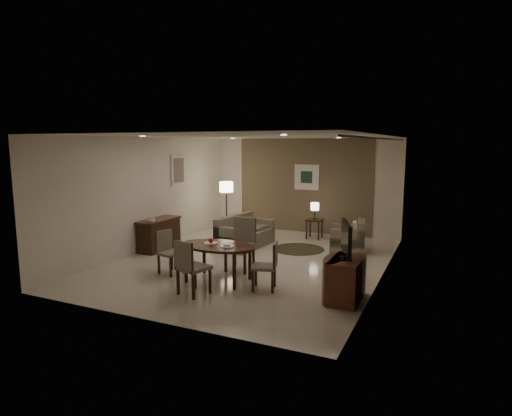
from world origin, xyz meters
The scene contains 31 objects.
room_shell centered at (0.00, 0.40, 1.35)m, with size 5.50×7.00×2.70m.
taupe_accent centered at (0.00, 3.48, 1.35)m, with size 3.96×0.03×2.70m, color brown.
curtain_wall centered at (2.68, 0.00, 1.32)m, with size 0.08×6.70×2.58m, color beige, non-canonical shape.
curtain_rod centered at (2.68, 0.00, 2.64)m, with size 0.03×0.03×6.80m, color black.
art_back_frame centered at (0.10, 3.46, 1.60)m, with size 0.72×0.03×0.72m, color silver.
art_back_canvas centered at (0.10, 3.44, 1.60)m, with size 0.34×0.01×0.34m, color #1C3326.
art_left_frame centered at (-2.72, 1.20, 1.85)m, with size 0.03×0.60×0.80m, color silver.
art_left_canvas centered at (-2.71, 1.20, 1.85)m, with size 0.01×0.46×0.64m, color gray.
downlight_nl centered at (-1.40, -1.80, 2.69)m, with size 0.10×0.10×0.01m, color white.
downlight_nr centered at (1.40, -1.80, 2.69)m, with size 0.10×0.10×0.01m, color white.
downlight_fl centered at (-1.40, 1.80, 2.69)m, with size 0.10×0.10×0.01m, color white.
downlight_fr centered at (1.40, 1.80, 2.69)m, with size 0.10×0.10×0.01m, color white.
console_desk centered at (-2.49, 0.00, 0.38)m, with size 0.48×1.20×0.75m, color #4C2B18, non-canonical shape.
telephone centered at (-2.49, -0.30, 0.80)m, with size 0.20×0.14×0.09m, color white, non-canonical shape.
tv_cabinet centered at (2.40, -1.50, 0.35)m, with size 0.48×0.90×0.70m, color brown, non-canonical shape.
flat_tv centered at (2.38, -1.50, 1.02)m, with size 0.06×0.88×0.60m, color black, non-canonical shape.
dining_table centered at (0.00, -1.49, 0.34)m, with size 1.47×0.92×0.69m, color #4C2B18, non-canonical shape.
chair_near centered at (-0.02, -2.29, 0.48)m, with size 0.46×0.46×0.96m, color #776F5C, non-canonical shape.
chair_far centered at (0.06, -0.73, 0.53)m, with size 0.51×0.51×1.06m, color #776F5C, non-canonical shape.
chair_left centered at (-1.07, -1.49, 0.42)m, with size 0.41×0.41×0.85m, color #776F5C, non-canonical shape.
chair_right centered at (0.97, -1.58, 0.43)m, with size 0.41×0.41×0.85m, color #776F5C, non-canonical shape.
plate_a centered at (-0.18, -1.44, 0.69)m, with size 0.26×0.26×0.02m, color white.
plate_b centered at (0.22, -1.54, 0.69)m, with size 0.26×0.26×0.02m, color white.
fruit_apple centered at (-0.18, -1.44, 0.75)m, with size 0.09×0.09×0.09m, color red.
napkin centered at (0.22, -1.54, 0.72)m, with size 0.12×0.08×0.03m, color white.
round_rug centered at (0.58, 1.43, 0.01)m, with size 1.25×1.25×0.01m, color #3E3922.
sofa centered at (-0.73, 1.16, 0.38)m, with size 0.81×1.63×0.77m, color #776F5C, non-canonical shape.
armchair centered at (1.69, 1.81, 0.37)m, with size 0.83×0.79×0.74m, color #776F5C, non-canonical shape.
side_table centered at (0.58, 2.73, 0.27)m, with size 0.42×0.42×0.53m, color #311D10, non-canonical shape.
table_lamp centered at (0.58, 2.73, 0.78)m, with size 0.22×0.22×0.50m, color #FFEAC1, non-canonical shape.
floor_lamp centered at (-1.85, 2.24, 0.75)m, with size 0.38×0.38×1.49m, color #FFE5B7, non-canonical shape.
Camera 1 is at (3.86, -8.23, 2.55)m, focal length 30.00 mm.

